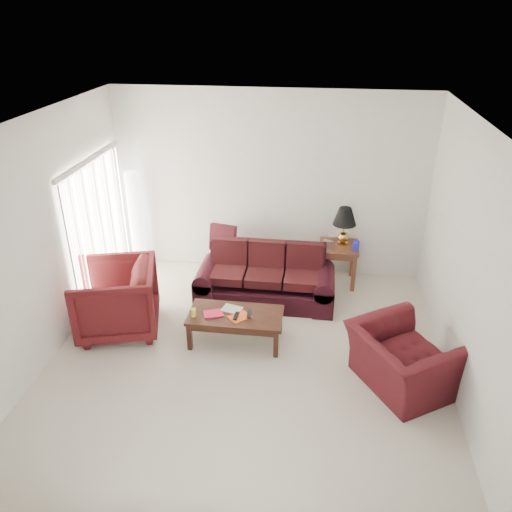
{
  "coord_description": "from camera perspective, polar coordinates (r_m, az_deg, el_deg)",
  "views": [
    {
      "loc": [
        0.81,
        -5.1,
        4.11
      ],
      "look_at": [
        0.0,
        0.85,
        1.05
      ],
      "focal_mm": 35.0,
      "sensor_mm": 36.0,
      "label": 1
    }
  ],
  "objects": [
    {
      "name": "armchair_left",
      "position": [
        7.1,
        -15.69,
        -4.75
      ],
      "size": [
        1.33,
        1.31,
        0.98
      ],
      "primitive_type": "imported",
      "rotation": [
        0.0,
        0.0,
        -1.3
      ],
      "color": "#461012",
      "rests_on": "ground"
    },
    {
      "name": "blinds",
      "position": [
        7.78,
        -17.49,
        2.78
      ],
      "size": [
        0.1,
        2.0,
        2.16
      ],
      "primitive_type": "cube",
      "color": "silver",
      "rests_on": "ground"
    },
    {
      "name": "remote_b",
      "position": [
        6.58,
        -0.78,
        -6.64
      ],
      "size": [
        0.07,
        0.19,
        0.02
      ],
      "primitive_type": "cube",
      "rotation": [
        0.0,
        0.0,
        0.06
      ],
      "color": "black",
      "rests_on": "coffee_table"
    },
    {
      "name": "yellow_glass",
      "position": [
        6.61,
        -7.15,
        -6.44
      ],
      "size": [
        0.09,
        0.09,
        0.11
      ],
      "primitive_type": "cylinder",
      "rotation": [
        0.0,
        0.0,
        0.4
      ],
      "color": "yellow",
      "rests_on": "coffee_table"
    },
    {
      "name": "clock",
      "position": [
        7.84,
        8.24,
        1.24
      ],
      "size": [
        0.16,
        0.11,
        0.15
      ],
      "primitive_type": "cube",
      "rotation": [
        0.0,
        0.0,
        -0.38
      ],
      "color": "white",
      "rests_on": "end_table"
    },
    {
      "name": "remote_a",
      "position": [
        6.55,
        -2.28,
        -6.85
      ],
      "size": [
        0.06,
        0.18,
        0.02
      ],
      "primitive_type": "cube",
      "rotation": [
        0.0,
        0.0,
        -0.04
      ],
      "color": "black",
      "rests_on": "coffee_table"
    },
    {
      "name": "magazine_orange",
      "position": [
        6.57,
        -1.88,
        -6.96
      ],
      "size": [
        0.33,
        0.33,
        0.02
      ],
      "primitive_type": "cube",
      "rotation": [
        0.0,
        0.0,
        0.78
      ],
      "color": "#F3531C",
      "rests_on": "coffee_table"
    },
    {
      "name": "table_lamp",
      "position": [
        7.97,
        10.03,
        3.37
      ],
      "size": [
        0.39,
        0.39,
        0.62
      ],
      "primitive_type": null,
      "rotation": [
        0.0,
        0.0,
        0.06
      ],
      "color": "#B68D38",
      "rests_on": "end_table"
    },
    {
      "name": "magazine_white",
      "position": [
        6.72,
        -2.78,
        -6.09
      ],
      "size": [
        0.3,
        0.25,
        0.01
      ],
      "primitive_type": "cube",
      "rotation": [
        0.0,
        0.0,
        -0.25
      ],
      "color": "beige",
      "rests_on": "coffee_table"
    },
    {
      "name": "picture_frame",
      "position": [
        8.16,
        8.72,
        2.31
      ],
      "size": [
        0.15,
        0.18,
        0.05
      ],
      "primitive_type": "cube",
      "rotation": [
        1.36,
        0.0,
        0.13
      ],
      "color": "silver",
      "rests_on": "end_table"
    },
    {
      "name": "coffee_table",
      "position": [
        6.76,
        -2.34,
        -8.18
      ],
      "size": [
        1.38,
        1.03,
        0.44
      ],
      "primitive_type": null,
      "rotation": [
        0.0,
        0.0,
        0.37
      ],
      "color": "black",
      "rests_on": "ground"
    },
    {
      "name": "sofa",
      "position": [
        7.52,
        1.07,
        -2.35
      ],
      "size": [
        2.13,
        1.02,
        0.85
      ],
      "primitive_type": null,
      "rotation": [
        0.0,
        0.0,
        -0.06
      ],
      "color": "black",
      "rests_on": "ground"
    },
    {
      "name": "armchair_right",
      "position": [
        6.22,
        16.37,
        -11.32
      ],
      "size": [
        1.44,
        1.49,
        0.74
      ],
      "primitive_type": "imported",
      "rotation": [
        0.0,
        0.0,
        2.14
      ],
      "color": "#400E14",
      "rests_on": "ground"
    },
    {
      "name": "end_table",
      "position": [
        8.18,
        9.3,
        -0.9
      ],
      "size": [
        0.61,
        0.61,
        0.66
      ],
      "primitive_type": null,
      "rotation": [
        0.0,
        0.0,
        -0.01
      ],
      "color": "#492C19",
      "rests_on": "ground"
    },
    {
      "name": "blue_canister",
      "position": [
        7.89,
        11.36,
        1.14
      ],
      "size": [
        0.1,
        0.1,
        0.16
      ],
      "primitive_type": "cylinder",
      "rotation": [
        0.0,
        0.0,
        -0.06
      ],
      "color": "#1B1FB3",
      "rests_on": "end_table"
    },
    {
      "name": "floor_lamp",
      "position": [
        8.52,
        -13.49,
        3.86
      ],
      "size": [
        0.28,
        0.28,
        1.74
      ],
      "primitive_type": null,
      "rotation": [
        0.0,
        0.0,
        -0.0
      ],
      "color": "white",
      "rests_on": "ground"
    },
    {
      "name": "throw_pillow",
      "position": [
        8.14,
        -3.8,
        2.1
      ],
      "size": [
        0.47,
        0.3,
        0.45
      ],
      "primitive_type": "cube",
      "rotation": [
        -0.21,
        0.0,
        -0.24
      ],
      "color": "black",
      "rests_on": "sofa"
    },
    {
      "name": "magazine_red",
      "position": [
        6.65,
        -4.89,
        -6.58
      ],
      "size": [
        0.31,
        0.27,
        0.01
      ],
      "primitive_type": "cube",
      "rotation": [
        0.0,
        0.0,
        0.36
      ],
      "color": "red",
      "rests_on": "coffee_table"
    },
    {
      "name": "floor",
      "position": [
        6.6,
        -1.02,
        -11.52
      ],
      "size": [
        5.0,
        5.0,
        0.0
      ],
      "primitive_type": "plane",
      "color": "beige",
      "rests_on": "ground"
    }
  ]
}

